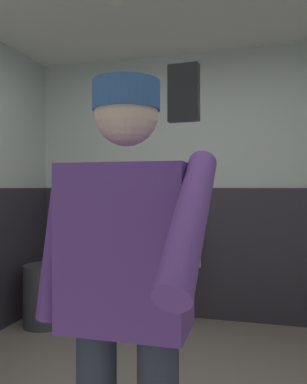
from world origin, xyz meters
TOP-DOWN VIEW (x-y plane):
  - wall_back at (0.00, 2.03)m, footprint 3.98×0.12m
  - wainscot_band_back at (0.00, 1.95)m, footprint 3.38×0.03m
  - urinal_solo at (-0.19, 1.81)m, footprint 0.40×0.34m
  - person at (0.14, -0.62)m, footprint 0.64×0.60m
  - cell_phone at (0.43, -1.12)m, footprint 0.06×0.03m
  - trash_bin at (-1.35, 1.37)m, footprint 0.39×0.39m
  - soap_dispenser at (-1.07, 1.93)m, footprint 0.10×0.07m

SIDE VIEW (x-z plane):
  - trash_bin at x=-1.35m, z-range 0.00..0.56m
  - wainscot_band_back at x=0.00m, z-range 0.00..1.27m
  - urinal_solo at x=-0.19m, z-range 0.16..1.40m
  - person at x=0.14m, z-range 0.14..1.77m
  - wall_back at x=0.00m, z-range 0.00..2.59m
  - soap_dispenser at x=-1.07m, z-range 1.36..1.54m
  - cell_phone at x=0.43m, z-range 1.40..1.51m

